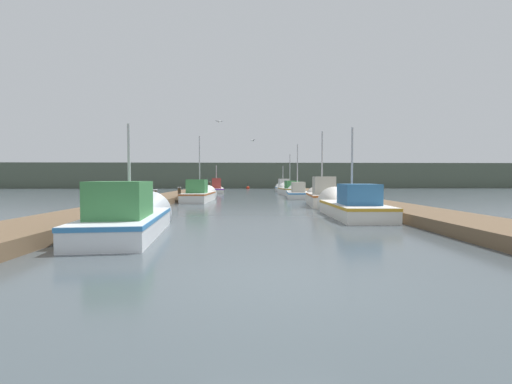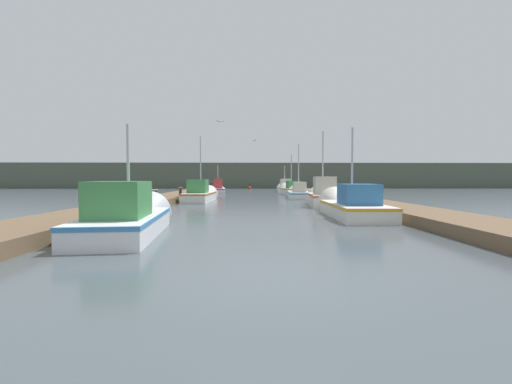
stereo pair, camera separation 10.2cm
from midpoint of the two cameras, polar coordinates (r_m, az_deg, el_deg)
The scene contains 19 objects.
ground_plane at distance 5.20m, azimuth 3.18°, elevation -14.67°, with size 200.00×200.00×0.00m.
dock_left at distance 21.75m, azimuth -16.18°, elevation -1.37°, with size 2.34×40.00×0.36m.
dock_right at distance 21.96m, azimuth 15.72°, elevation -1.33°, with size 2.34×40.00×0.36m.
distant_shore_ridge at distance 61.35m, azimuth -0.84°, elevation 2.69°, with size 120.00×16.00×4.01m.
fishing_boat_0 at distance 10.27m, azimuth -19.87°, elevation -3.82°, with size 2.18×5.61×3.53m.
fishing_boat_1 at distance 14.60m, azimuth 15.41°, elevation -2.23°, with size 1.92×5.69×4.12m.
fishing_boat_2 at distance 19.81m, azimuth 11.12°, elevation -0.71°, with size 1.87×5.04×4.53m.
fishing_boat_3 at distance 23.65m, azimuth -8.93°, elevation -0.40°, with size 1.79×5.94×4.80m.
fishing_boat_4 at distance 28.02m, azimuth 7.14°, elevation -0.13°, with size 2.14×6.45×4.77m.
fishing_boat_5 at distance 32.92m, azimuth 5.87°, elevation 0.32°, with size 2.05×5.11×4.28m.
fishing_boat_6 at distance 37.23m, azimuth -6.29°, elevation 0.59°, with size 2.00×6.28×3.39m.
fishing_boat_7 at distance 41.51m, azimuth 4.82°, elevation 0.76°, with size 1.56×5.79×3.50m.
mooring_piling_0 at distance 44.19m, azimuth 5.62°, elevation 0.88°, with size 0.27×0.27×0.95m.
mooring_piling_1 at distance 17.34m, azimuth -16.32°, elevation -1.20°, with size 0.28×0.28×0.99m.
mooring_piling_2 at distance 23.41m, azimuth -12.36°, elevation -0.35°, with size 0.24×0.24×0.95m.
mooring_piling_3 at distance 42.43m, azimuth -7.37°, elevation 0.95°, with size 0.31×0.31×1.14m.
channel_buoy at distance 50.97m, azimuth -1.01°, elevation 0.70°, with size 0.51×0.51×1.01m.
seagull_lead at distance 23.63m, azimuth -5.83°, elevation 11.59°, with size 0.55×0.33×0.12m.
seagull_1 at distance 25.22m, azimuth -0.26°, elevation 8.56°, with size 0.34×0.55×0.12m.
Camera 2 is at (-0.33, -4.97, 1.51)m, focal length 24.00 mm.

